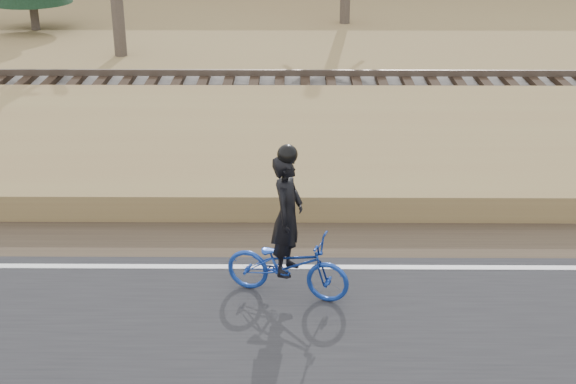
{
  "coord_description": "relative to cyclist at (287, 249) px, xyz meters",
  "views": [
    {
      "loc": [
        1.52,
        -9.88,
        5.54
      ],
      "look_at": [
        1.45,
        0.5,
        1.1
      ],
      "focal_mm": 50.0,
      "sensor_mm": 36.0,
      "label": 1
    }
  ],
  "objects": [
    {
      "name": "edge_line",
      "position": [
        -1.45,
        0.75,
        -0.67
      ],
      "size": [
        120.0,
        0.12,
        0.01
      ],
      "primitive_type": "cube",
      "color": "silver",
      "rests_on": "road"
    },
    {
      "name": "cyclist",
      "position": [
        0.0,
        0.0,
        0.0
      ],
      "size": [
        1.78,
        1.06,
        2.12
      ],
      "rotation": [
        0.0,
        0.0,
        1.27
      ],
      "color": "navy",
      "rests_on": "road"
    },
    {
      "name": "railroad",
      "position": [
        -1.45,
        8.55,
        -0.21
      ],
      "size": [
        120.0,
        2.4,
        0.29
      ],
      "color": "black",
      "rests_on": "ballast"
    },
    {
      "name": "embankment",
      "position": [
        -1.45,
        4.75,
        -0.52
      ],
      "size": [
        120.0,
        5.0,
        0.44
      ],
      "primitive_type": "cube",
      "color": "olive",
      "rests_on": "ground"
    },
    {
      "name": "ground",
      "position": [
        -1.45,
        0.55,
        -0.74
      ],
      "size": [
        120.0,
        120.0,
        0.0
      ],
      "primitive_type": "plane",
      "color": "olive",
      "rests_on": "ground"
    },
    {
      "name": "ballast",
      "position": [
        -1.45,
        8.55,
        -0.51
      ],
      "size": [
        120.0,
        3.0,
        0.45
      ],
      "primitive_type": "cube",
      "color": "slate",
      "rests_on": "ground"
    },
    {
      "name": "shoulder",
      "position": [
        -1.45,
        1.75,
        -0.72
      ],
      "size": [
        120.0,
        1.6,
        0.04
      ],
      "primitive_type": "cube",
      "color": "#473A2B",
      "rests_on": "ground"
    }
  ]
}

